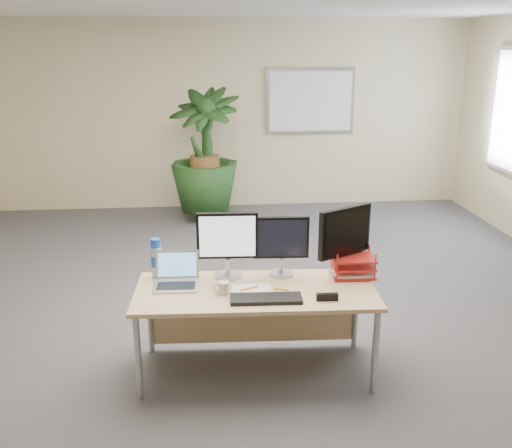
{
  "coord_description": "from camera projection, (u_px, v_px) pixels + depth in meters",
  "views": [
    {
      "loc": [
        -0.38,
        -4.38,
        2.34
      ],
      "look_at": [
        0.07,
        0.35,
        0.84
      ],
      "focal_mm": 40.0,
      "sensor_mm": 36.0,
      "label": 1
    }
  ],
  "objects": [
    {
      "name": "keyboard",
      "position": [
        266.0,
        299.0,
        3.9
      ],
      "size": [
        0.5,
        0.19,
        0.03
      ],
      "primitive_type": "cube",
      "rotation": [
        0.0,
        0.0,
        -0.04
      ],
      "color": "black",
      "rests_on": "desk"
    },
    {
      "name": "laptop",
      "position": [
        177.0,
        277.0,
        4.15
      ],
      "size": [
        0.33,
        0.29,
        0.23
      ],
      "color": "silver",
      "rests_on": "desk"
    },
    {
      "name": "yellow_highlighter",
      "position": [
        282.0,
        289.0,
        4.07
      ],
      "size": [
        0.11,
        0.05,
        0.01
      ],
      "primitive_type": "cylinder",
      "rotation": [
        0.0,
        1.57,
        -0.29
      ],
      "color": "#FFF71A",
      "rests_on": "desk"
    },
    {
      "name": "floor_plant",
      "position": [
        205.0,
        168.0,
        7.7
      ],
      "size": [
        1.1,
        1.1,
        1.5
      ],
      "primitive_type": "imported",
      "rotation": [
        0.0,
        0.0,
        -0.4
      ],
      "color": "#133312",
      "rests_on": "floor"
    },
    {
      "name": "floor",
      "position": [
        252.0,
        330.0,
        4.89
      ],
      "size": [
        8.0,
        8.0,
        0.0
      ],
      "primitive_type": "plane",
      "color": "#49494E",
      "rests_on": "ground"
    },
    {
      "name": "monitor_right",
      "position": [
        281.0,
        242.0,
        4.26
      ],
      "size": [
        0.41,
        0.19,
        0.46
      ],
      "color": "#B7B7BC",
      "rests_on": "desk"
    },
    {
      "name": "coffee_mug",
      "position": [
        223.0,
        288.0,
        4.0
      ],
      "size": [
        0.12,
        0.08,
        0.09
      ],
      "color": "silver",
      "rests_on": "desk"
    },
    {
      "name": "orange_pen",
      "position": [
        249.0,
        289.0,
        4.06
      ],
      "size": [
        0.13,
        0.07,
        0.01
      ],
      "primitive_type": "cylinder",
      "rotation": [
        0.0,
        1.57,
        0.46
      ],
      "color": "#ED581A",
      "rests_on": "spiral_notebook"
    },
    {
      "name": "monitor_dark",
      "position": [
        345.0,
        237.0,
        4.25
      ],
      "size": [
        0.44,
        0.27,
        0.53
      ],
      "color": "#B7B7BC",
      "rests_on": "desk"
    },
    {
      "name": "spiral_notebook",
      "position": [
        252.0,
        290.0,
        4.05
      ],
      "size": [
        0.28,
        0.21,
        0.01
      ],
      "primitive_type": "cube",
      "rotation": [
        0.0,
        0.0,
        0.0
      ],
      "color": "white",
      "rests_on": "desk"
    },
    {
      "name": "stapler",
      "position": [
        327.0,
        297.0,
        3.9
      ],
      "size": [
        0.15,
        0.05,
        0.05
      ],
      "primitive_type": "cube",
      "rotation": [
        0.0,
        0.0,
        -0.04
      ],
      "color": "black",
      "rests_on": "desk"
    },
    {
      "name": "desk",
      "position": [
        255.0,
        301.0,
        4.21
      ],
      "size": [
        1.75,
        0.8,
        0.66
      ],
      "color": "#DAB380",
      "rests_on": "floor"
    },
    {
      "name": "monitor_left",
      "position": [
        227.0,
        241.0,
        4.22
      ],
      "size": [
        0.45,
        0.21,
        0.5
      ],
      "color": "#B7B7BC",
      "rests_on": "desk"
    },
    {
      "name": "whiteboard",
      "position": [
        310.0,
        101.0,
        8.3
      ],
      "size": [
        1.3,
        0.04,
        0.95
      ],
      "color": "#B4B4B9",
      "rests_on": "back_wall"
    },
    {
      "name": "water_bottle",
      "position": [
        156.0,
        259.0,
        4.25
      ],
      "size": [
        0.08,
        0.08,
        0.31
      ],
      "color": "silver",
      "rests_on": "desk"
    },
    {
      "name": "letter_tray",
      "position": [
        353.0,
        268.0,
        4.3
      ],
      "size": [
        0.32,
        0.25,
        0.15
      ],
      "color": "#B41D16",
      "rests_on": "desk"
    },
    {
      "name": "back_wall",
      "position": [
        228.0,
        116.0,
        8.28
      ],
      "size": [
        7.0,
        0.04,
        2.7
      ],
      "primitive_type": "cube",
      "color": "beige",
      "rests_on": "floor"
    }
  ]
}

